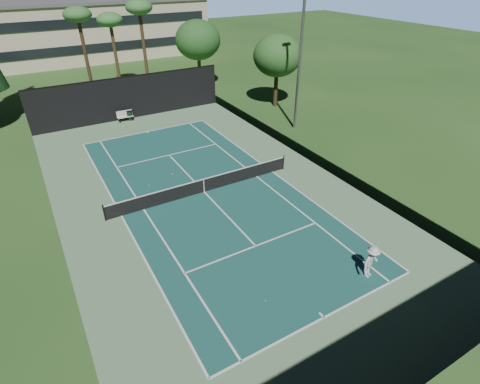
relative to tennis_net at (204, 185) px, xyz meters
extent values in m
plane|color=#29531F|center=(0.00, 0.00, -0.56)|extent=(160.00, 160.00, 0.00)
cube|color=#648C62|center=(0.00, 0.00, -0.55)|extent=(18.00, 32.00, 0.01)
cube|color=#19524C|center=(0.00, 0.00, -0.55)|extent=(10.97, 23.77, 0.01)
cube|color=white|center=(0.00, -11.88, -0.54)|extent=(10.97, 0.10, 0.01)
cube|color=white|center=(0.00, 11.88, -0.54)|extent=(10.97, 0.10, 0.01)
cube|color=white|center=(0.00, -6.40, -0.54)|extent=(8.23, 0.10, 0.01)
cube|color=white|center=(0.00, 6.40, -0.54)|extent=(8.23, 0.10, 0.01)
cube|color=white|center=(-5.49, 0.00, -0.54)|extent=(0.10, 23.77, 0.01)
cube|color=white|center=(5.49, 0.00, -0.54)|extent=(0.10, 23.77, 0.01)
cube|color=white|center=(-4.12, 0.00, -0.54)|extent=(0.10, 23.77, 0.01)
cube|color=white|center=(4.12, 0.00, -0.54)|extent=(0.10, 23.77, 0.01)
cube|color=white|center=(0.00, 0.00, -0.54)|extent=(0.10, 12.80, 0.01)
cube|color=white|center=(0.00, -11.73, -0.54)|extent=(0.10, 0.30, 0.01)
cube|color=white|center=(0.00, 11.73, -0.54)|extent=(0.10, 0.30, 0.01)
cylinder|color=black|center=(-6.40, 0.00, -0.01)|extent=(0.10, 0.10, 1.10)
cylinder|color=black|center=(6.40, 0.00, -0.01)|extent=(0.10, 0.10, 1.10)
cube|color=black|center=(0.00, 0.00, -0.06)|extent=(12.80, 0.02, 0.92)
cube|color=white|center=(0.00, 0.00, 0.43)|extent=(12.80, 0.04, 0.07)
cube|color=white|center=(0.00, 0.00, -0.06)|extent=(0.05, 0.03, 0.92)
cube|color=black|center=(0.00, 16.00, 1.44)|extent=(18.00, 0.04, 4.00)
cube|color=black|center=(0.00, -16.00, 1.44)|extent=(18.00, 0.04, 4.00)
cube|color=black|center=(9.00, 0.00, 1.44)|extent=(0.04, 32.00, 4.00)
cube|color=black|center=(-9.00, 0.00, 1.44)|extent=(0.04, 32.00, 4.00)
cube|color=black|center=(0.00, 16.00, 3.44)|extent=(18.00, 0.06, 0.06)
imported|color=silver|center=(3.56, -11.00, 0.32)|extent=(1.26, 0.89, 1.76)
sphere|color=gold|center=(-1.66, -9.85, -0.52)|extent=(0.07, 0.07, 0.07)
sphere|color=#CFE534|center=(-0.04, 2.11, -0.53)|extent=(0.06, 0.06, 0.06)
sphere|color=#DAF237|center=(-0.93, 3.34, -0.52)|extent=(0.07, 0.07, 0.07)
sphere|color=#EEF638|center=(-2.92, 2.65, -0.52)|extent=(0.07, 0.07, 0.07)
cube|color=beige|center=(-0.89, 15.41, -0.11)|extent=(1.50, 0.45, 0.05)
cube|color=beige|center=(-0.89, 15.61, 0.19)|extent=(1.50, 0.06, 0.55)
cube|color=black|center=(-1.49, 15.41, -0.35)|extent=(0.06, 0.40, 0.42)
cube|color=black|center=(-0.29, 15.41, -0.35)|extent=(0.06, 0.40, 0.42)
cylinder|color=black|center=(-0.43, 15.59, -0.11)|extent=(0.52, 0.52, 0.90)
cylinder|color=black|center=(-0.43, 15.59, 0.36)|extent=(0.56, 0.56, 0.05)
cylinder|color=#452D1D|center=(-2.00, 24.00, 3.72)|extent=(0.36, 0.36, 8.55)
ellipsoid|color=#34672E|center=(-2.00, 24.00, 7.99)|extent=(2.80, 2.80, 1.54)
cylinder|color=#4B3720|center=(1.50, 26.00, 3.27)|extent=(0.36, 0.36, 7.65)
ellipsoid|color=#357032|center=(1.50, 26.00, 7.09)|extent=(2.80, 2.80, 1.54)
cylinder|color=#49351F|center=(4.00, 23.00, 3.94)|extent=(0.36, 0.36, 9.00)
ellipsoid|color=#356E31|center=(4.00, 23.00, 8.44)|extent=(2.80, 2.80, 1.54)
cylinder|color=#4F3222|center=(10.00, 22.00, 1.20)|extent=(0.40, 0.40, 3.52)
ellipsoid|color=#235521|center=(10.00, 22.00, 4.88)|extent=(5.12, 5.12, 4.35)
cylinder|color=#3F2F1B|center=(14.00, 12.00, 1.09)|extent=(0.40, 0.40, 3.30)
ellipsoid|color=#2A5D24|center=(14.00, 12.00, 4.54)|extent=(4.80, 4.80, 4.08)
cube|color=beige|center=(0.00, 46.00, 3.44)|extent=(40.00, 12.00, 8.00)
cube|color=#59595B|center=(0.00, 46.00, 7.54)|extent=(40.50, 12.50, 0.40)
cube|color=black|center=(0.00, 39.95, 1.84)|extent=(38.00, 0.15, 1.20)
cube|color=black|center=(0.00, 39.95, 5.24)|extent=(38.00, 0.15, 1.20)
cylinder|color=gray|center=(12.00, 6.00, 5.44)|extent=(0.24, 0.24, 12.00)
camera|label=1|loc=(-8.54, -19.41, 12.47)|focal=28.00mm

